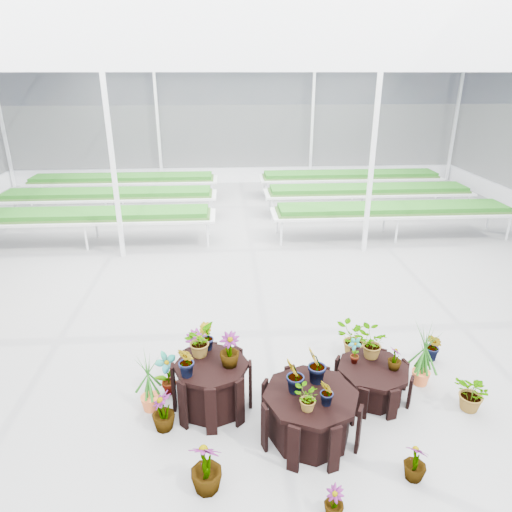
{
  "coord_description": "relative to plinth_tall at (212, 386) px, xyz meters",
  "views": [
    {
      "loc": [
        -0.45,
        -6.57,
        4.2
      ],
      "look_at": [
        0.03,
        0.6,
        1.3
      ],
      "focal_mm": 32.0,
      "sensor_mm": 36.0,
      "label": 1
    }
  ],
  "objects": [
    {
      "name": "nursery_plants",
      "position": [
        1.15,
        0.06,
        0.14
      ],
      "size": [
        4.75,
        3.21,
        1.16
      ],
      "color": "#1C5515",
      "rests_on": "ground"
    },
    {
      "name": "nursery_benches",
      "position": [
        0.7,
        8.79,
        0.07
      ],
      "size": [
        16.0,
        7.0,
        0.84
      ],
      "primitive_type": null,
      "color": "silver",
      "rests_on": "ground"
    },
    {
      "name": "steel_frame",
      "position": [
        0.7,
        1.59,
        1.9
      ],
      "size": [
        18.0,
        24.0,
        4.5
      ],
      "primitive_type": null,
      "color": "silver",
      "rests_on": "ground"
    },
    {
      "name": "greenhouse_shell",
      "position": [
        0.7,
        1.59,
        1.9
      ],
      "size": [
        18.0,
        24.0,
        4.5
      ],
      "primitive_type": null,
      "color": "white",
      "rests_on": "ground"
    },
    {
      "name": "plinth_tall",
      "position": [
        0.0,
        0.0,
        0.0
      ],
      "size": [
        1.02,
        1.02,
        0.69
      ],
      "primitive_type": "cylinder",
      "rotation": [
        0.0,
        0.0,
        -0.01
      ],
      "color": "black",
      "rests_on": "ground"
    },
    {
      "name": "ground_plane",
      "position": [
        0.7,
        1.59,
        -0.35
      ],
      "size": [
        24.0,
        24.0,
        0.0
      ],
      "primitive_type": "plane",
      "color": "gray",
      "rests_on": "ground"
    },
    {
      "name": "plinth_mid",
      "position": [
        1.2,
        -0.6,
        -0.03
      ],
      "size": [
        1.5,
        1.5,
        0.63
      ],
      "primitive_type": "cylinder",
      "rotation": [
        0.0,
        0.0,
        0.3
      ],
      "color": "black",
      "rests_on": "ground"
    },
    {
      "name": "plinth_low",
      "position": [
        2.2,
        0.1,
        -0.12
      ],
      "size": [
        1.23,
        1.23,
        0.46
      ],
      "primitive_type": "cylinder",
      "rotation": [
        0.0,
        0.0,
        0.24
      ],
      "color": "black",
      "rests_on": "ground"
    }
  ]
}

